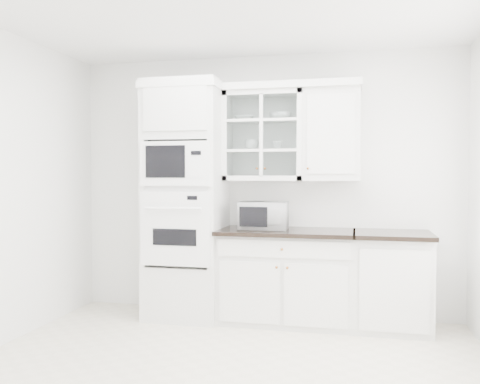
# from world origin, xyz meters

# --- Properties ---
(ground) EXTENTS (4.00, 3.50, 0.01)m
(ground) POSITION_xyz_m (0.00, 0.00, 0.01)
(ground) COLOR beige
(ground) RESTS_ON ground
(room_shell) EXTENTS (4.00, 3.50, 2.70)m
(room_shell) POSITION_xyz_m (0.00, 0.43, 1.78)
(room_shell) COLOR white
(room_shell) RESTS_ON ground
(oven_column) EXTENTS (0.76, 0.68, 2.40)m
(oven_column) POSITION_xyz_m (-0.75, 1.42, 1.20)
(oven_column) COLOR silver
(oven_column) RESTS_ON ground
(base_cabinet_run) EXTENTS (1.32, 0.67, 0.92)m
(base_cabinet_run) POSITION_xyz_m (0.28, 1.45, 0.46)
(base_cabinet_run) COLOR silver
(base_cabinet_run) RESTS_ON ground
(extra_base_cabinet) EXTENTS (0.72, 0.67, 0.92)m
(extra_base_cabinet) POSITION_xyz_m (1.28, 1.45, 0.46)
(extra_base_cabinet) COLOR silver
(extra_base_cabinet) RESTS_ON ground
(upper_cabinet_glass) EXTENTS (0.80, 0.33, 0.90)m
(upper_cabinet_glass) POSITION_xyz_m (0.03, 1.58, 1.85)
(upper_cabinet_glass) COLOR silver
(upper_cabinet_glass) RESTS_ON room_shell
(upper_cabinet_solid) EXTENTS (0.55, 0.33, 0.90)m
(upper_cabinet_solid) POSITION_xyz_m (0.71, 1.58, 1.85)
(upper_cabinet_solid) COLOR silver
(upper_cabinet_solid) RESTS_ON room_shell
(crown_molding) EXTENTS (2.14, 0.38, 0.07)m
(crown_molding) POSITION_xyz_m (-0.07, 1.56, 2.33)
(crown_molding) COLOR white
(crown_molding) RESTS_ON room_shell
(countertop_microwave) EXTENTS (0.48, 0.41, 0.27)m
(countertop_microwave) POSITION_xyz_m (0.05, 1.45, 1.06)
(countertop_microwave) COLOR white
(countertop_microwave) RESTS_ON base_cabinet_run
(bowl_a) EXTENTS (0.24, 0.24, 0.05)m
(bowl_a) POSITION_xyz_m (-0.18, 1.59, 2.03)
(bowl_a) COLOR white
(bowl_a) RESTS_ON upper_cabinet_glass
(bowl_b) EXTENTS (0.27, 0.27, 0.07)m
(bowl_b) POSITION_xyz_m (0.20, 1.57, 2.04)
(bowl_b) COLOR white
(bowl_b) RESTS_ON upper_cabinet_glass
(cup_a) EXTENTS (0.17, 0.17, 0.11)m
(cup_a) POSITION_xyz_m (-0.10, 1.59, 1.76)
(cup_a) COLOR white
(cup_a) RESTS_ON upper_cabinet_glass
(cup_b) EXTENTS (0.10, 0.10, 0.09)m
(cup_b) POSITION_xyz_m (0.17, 1.58, 1.75)
(cup_b) COLOR white
(cup_b) RESTS_ON upper_cabinet_glass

